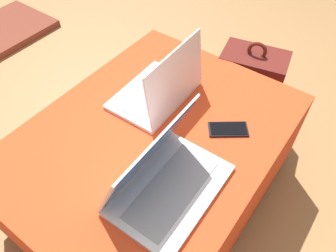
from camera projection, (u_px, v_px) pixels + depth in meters
ground_plane at (156, 195)px, 1.48m from camera, size 14.00×14.00×0.00m
ottoman at (154, 167)px, 1.32m from camera, size 1.04×0.80×0.44m
laptop_near at (163, 177)px, 0.97m from camera, size 0.37×0.26×0.25m
laptop_far at (161, 89)px, 1.22m from camera, size 0.34×0.24×0.24m
cell_phone at (228, 129)px, 1.15m from camera, size 0.14×0.15×0.01m
backpack at (247, 92)px, 1.63m from camera, size 0.28×0.33×0.51m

